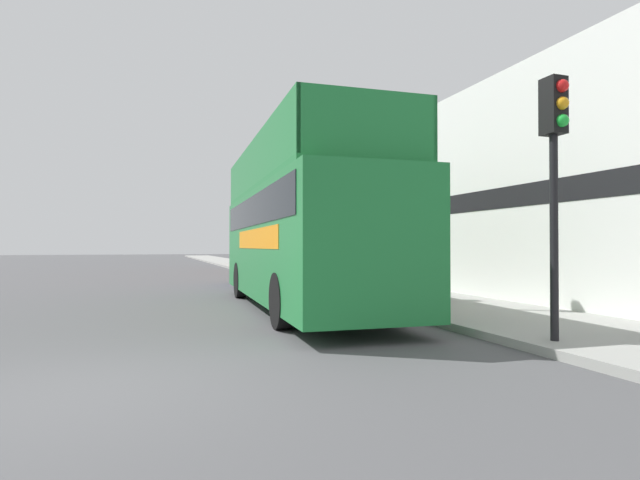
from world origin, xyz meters
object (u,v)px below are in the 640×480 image
at_px(tour_bus, 300,234).
at_px(lamp_post_nearest, 404,178).
at_px(lamp_post_second, 311,202).
at_px(lamp_post_third, 269,206).
at_px(traffic_signal, 555,148).
at_px(litter_bin, 436,279).
at_px(parked_car_ahead_of_bus, 259,269).

relative_size(tour_bus, lamp_post_nearest, 2.29).
relative_size(lamp_post_second, lamp_post_third, 0.87).
bearing_deg(traffic_signal, litter_bin, 75.49).
bearing_deg(lamp_post_second, parked_car_ahead_of_bus, 128.19).
bearing_deg(tour_bus, lamp_post_third, 82.79).
bearing_deg(parked_car_ahead_of_bus, lamp_post_second, -50.66).
bearing_deg(litter_bin, traffic_signal, -104.51).
bearing_deg(parked_car_ahead_of_bus, traffic_signal, -82.05).
relative_size(lamp_post_nearest, lamp_post_third, 0.87).
relative_size(tour_bus, lamp_post_second, 2.28).
bearing_deg(tour_bus, parked_car_ahead_of_bus, 88.33).
distance_m(lamp_post_nearest, lamp_post_second, 7.01).
bearing_deg(tour_bus, lamp_post_second, 71.96).
height_order(lamp_post_nearest, litter_bin, lamp_post_nearest).
height_order(tour_bus, lamp_post_second, lamp_post_second).
bearing_deg(traffic_signal, lamp_post_third, 90.00).
relative_size(tour_bus, litter_bin, 9.71).
xyz_separation_m(lamp_post_second, litter_bin, (1.52, -6.00, -2.48)).
bearing_deg(litter_bin, tour_bus, 171.29).
xyz_separation_m(lamp_post_second, lamp_post_third, (0.10, 7.01, 0.39)).
distance_m(tour_bus, litter_bin, 3.80).
bearing_deg(traffic_signal, lamp_post_second, 90.47).
bearing_deg(litter_bin, lamp_post_nearest, -145.92).
distance_m(tour_bus, parked_car_ahead_of_bus, 7.49).
bearing_deg(lamp_post_third, parked_car_ahead_of_bus, -107.44).
bearing_deg(tour_bus, traffic_signal, -67.93).
height_order(lamp_post_second, litter_bin, lamp_post_second).
xyz_separation_m(tour_bus, lamp_post_third, (2.14, 12.47, 1.69)).
xyz_separation_m(parked_car_ahead_of_bus, lamp_post_second, (1.51, -1.91, 2.49)).
bearing_deg(lamp_post_nearest, parked_car_ahead_of_bus, 99.74).
height_order(traffic_signal, lamp_post_nearest, lamp_post_nearest).
bearing_deg(parked_car_ahead_of_bus, litter_bin, -67.95).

